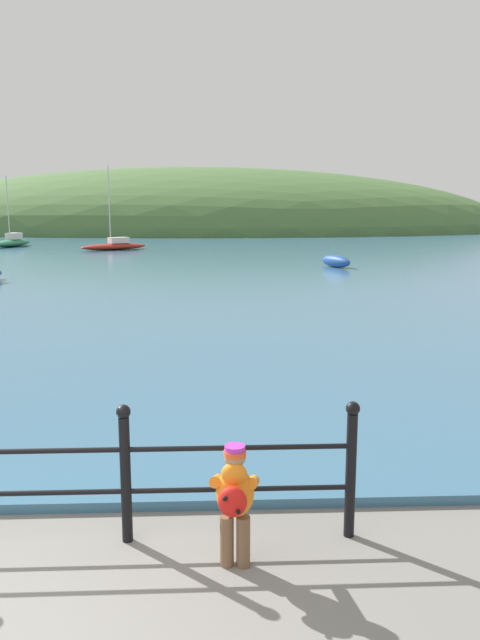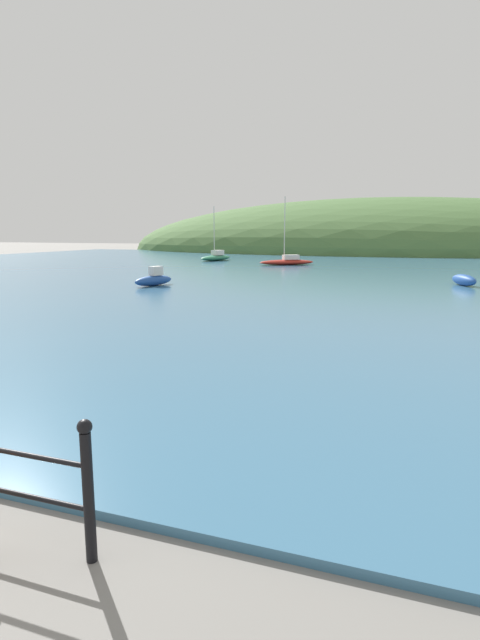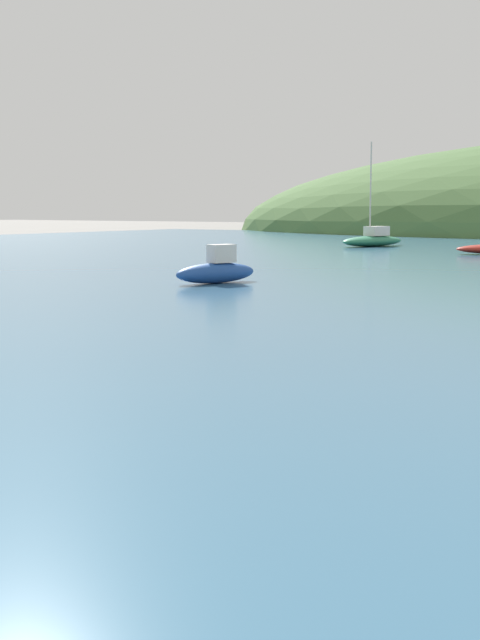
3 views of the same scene
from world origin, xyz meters
name	(u,v)px [view 3 (image 3 of 3)]	position (x,y,z in m)	size (l,w,h in m)	color
boat_red_dinghy	(373,240)	(-11.84, 39.95, 0.42)	(2.23, 4.06, 4.73)	#287551
boat_nearest_quay	(217,271)	(-6.56, 19.45, 0.40)	(1.26, 2.39, 0.91)	#1E4793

